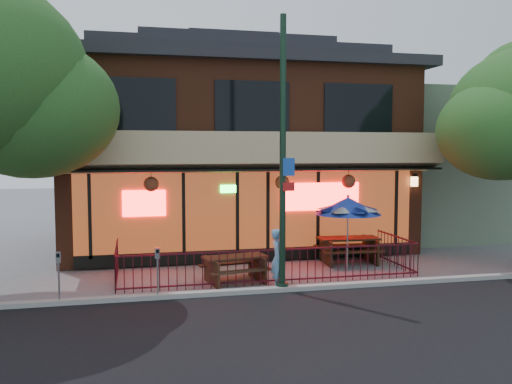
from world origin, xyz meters
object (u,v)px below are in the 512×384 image
pedestrian (278,259)px  parking_meter_near (158,264)px  picnic_table_right (348,246)px  patio_umbrella (348,206)px  street_light (283,169)px  picnic_table_left (235,265)px  parking_meter_far (59,269)px

pedestrian → parking_meter_near: size_ratio=1.25×
picnic_table_right → pedestrian: pedestrian is taller
patio_umbrella → parking_meter_near: 6.20m
pedestrian → parking_meter_near: (-3.13, -0.34, 0.06)m
street_light → picnic_table_left: 3.07m
picnic_table_right → pedestrian: size_ratio=1.30×
pedestrian → street_light: bearing=-155.6°
picnic_table_right → pedestrian: (-3.02, -2.54, 0.24)m
parking_meter_near → picnic_table_left: bearing=29.0°
street_light → picnic_table_right: bearing=43.3°
picnic_table_left → parking_meter_far: 4.59m
pedestrian → parking_meter_far: 5.42m
street_light → parking_meter_near: size_ratio=5.59×
picnic_table_left → patio_umbrella: bearing=12.9°
picnic_table_left → pedestrian: pedestrian is taller
picnic_table_left → patio_umbrella: size_ratio=0.84×
picnic_table_left → pedestrian: 1.34m
street_light → patio_umbrella: size_ratio=3.07×
patio_umbrella → pedestrian: patio_umbrella is taller
street_light → parking_meter_far: size_ratio=5.59×
patio_umbrella → parking_meter_far: (-8.04, -2.01, -1.10)m
street_light → patio_umbrella: (2.59, 1.94, -1.20)m
patio_umbrella → pedestrian: 3.32m
picnic_table_right → patio_umbrella: size_ratio=0.89×
patio_umbrella → parking_meter_far: 8.36m
street_light → picnic_table_right: size_ratio=3.44×
picnic_table_left → picnic_table_right: picnic_table_right is taller
street_light → patio_umbrella: street_light is taller
picnic_table_right → parking_meter_far: 8.91m
patio_umbrella → parking_meter_near: (-5.76, -2.01, -1.10)m
parking_meter_near → parking_meter_far: bearing=180.0°
patio_umbrella → picnic_table_left: bearing=-167.1°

